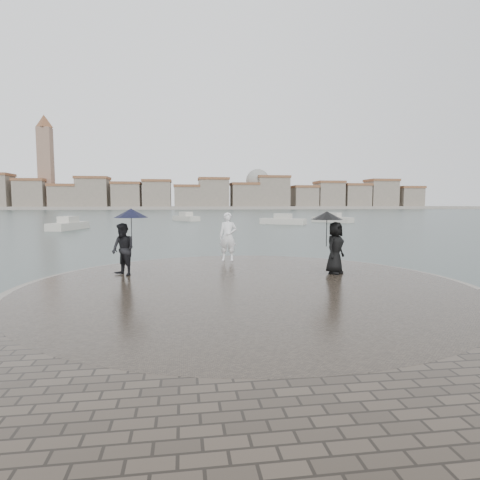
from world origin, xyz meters
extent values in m
plane|color=#2B3835|center=(0.00, 0.00, 0.00)|extent=(400.00, 400.00, 0.00)
cylinder|color=gray|center=(0.00, 3.50, 0.16)|extent=(12.50, 12.50, 0.32)
cylinder|color=#2D261E|center=(0.00, 3.50, 0.18)|extent=(11.90, 11.90, 0.36)
imported|color=white|center=(0.00, 8.06, 1.29)|extent=(0.76, 0.59, 1.85)
imported|color=black|center=(-3.52, 5.32, 1.16)|extent=(0.98, 0.98, 1.60)
cylinder|color=black|center=(-3.27, 5.42, 1.71)|extent=(0.02, 0.02, 0.90)
cone|color=black|center=(-3.27, 5.42, 2.26)|extent=(1.05, 1.05, 0.28)
imported|color=black|center=(2.99, 4.72, 1.17)|extent=(0.93, 0.92, 1.62)
cylinder|color=black|center=(2.74, 4.82, 1.66)|extent=(0.02, 0.02, 0.90)
cone|color=black|center=(2.74, 4.82, 2.18)|extent=(0.99, 0.99, 0.26)
cube|color=gray|center=(0.00, 163.00, 0.60)|extent=(260.00, 20.00, 1.20)
cube|color=gray|center=(-60.00, 160.00, 5.50)|extent=(11.00, 10.00, 11.00)
cube|color=brown|center=(-60.00, 160.00, 11.50)|extent=(11.60, 10.60, 1.00)
cube|color=gray|center=(-48.00, 160.00, 4.50)|extent=(10.00, 10.00, 9.00)
cube|color=brown|center=(-48.00, 160.00, 9.50)|extent=(10.60, 10.60, 1.00)
cube|color=gray|center=(-37.00, 160.00, 6.00)|extent=(12.00, 10.00, 12.00)
cube|color=brown|center=(-37.00, 160.00, 12.50)|extent=(12.60, 10.60, 1.00)
cube|color=gray|center=(-24.00, 160.00, 5.00)|extent=(11.00, 10.00, 10.00)
cube|color=brown|center=(-24.00, 160.00, 10.50)|extent=(11.60, 10.60, 1.00)
cube|color=gray|center=(-12.00, 160.00, 5.50)|extent=(11.00, 10.00, 11.00)
cube|color=brown|center=(-12.00, 160.00, 11.50)|extent=(11.60, 10.60, 1.00)
cube|color=gray|center=(0.00, 160.00, 4.50)|extent=(10.00, 10.00, 9.00)
cube|color=brown|center=(0.00, 160.00, 9.50)|extent=(10.60, 10.60, 1.00)
cube|color=gray|center=(11.00, 160.00, 6.00)|extent=(12.00, 10.00, 12.00)
cube|color=brown|center=(11.00, 160.00, 12.50)|extent=(12.60, 10.60, 1.00)
cube|color=gray|center=(24.00, 160.00, 5.00)|extent=(11.00, 10.00, 10.00)
cube|color=brown|center=(24.00, 160.00, 10.50)|extent=(11.60, 10.60, 1.00)
cube|color=gray|center=(36.00, 160.00, 6.50)|extent=(13.00, 10.00, 13.00)
cube|color=brown|center=(36.00, 160.00, 13.50)|extent=(13.60, 10.60, 1.00)
cube|color=gray|center=(50.00, 160.00, 4.50)|extent=(10.00, 10.00, 9.00)
cube|color=brown|center=(50.00, 160.00, 9.50)|extent=(10.60, 10.60, 1.00)
cube|color=gray|center=(61.00, 160.00, 5.50)|extent=(11.00, 10.00, 11.00)
cube|color=brown|center=(61.00, 160.00, 11.50)|extent=(11.60, 10.60, 1.00)
cube|color=gray|center=(73.00, 160.00, 5.00)|extent=(11.00, 10.00, 10.00)
cube|color=brown|center=(73.00, 160.00, 10.50)|extent=(11.60, 10.60, 1.00)
cube|color=gray|center=(85.00, 160.00, 6.00)|extent=(12.00, 10.00, 12.00)
cube|color=brown|center=(85.00, 160.00, 12.50)|extent=(12.60, 10.60, 1.00)
cube|color=gray|center=(98.00, 160.00, 4.50)|extent=(10.00, 10.00, 9.00)
cube|color=brown|center=(98.00, 160.00, 9.50)|extent=(10.60, 10.60, 1.00)
cube|color=#846654|center=(-55.00, 162.00, 16.00)|extent=(5.00, 5.00, 32.00)
cone|color=brown|center=(-55.00, 162.00, 34.50)|extent=(6.80, 6.80, 5.00)
sphere|color=gray|center=(30.00, 162.00, 12.00)|extent=(10.00, 10.00, 10.00)
cube|color=#BAB6A8|center=(-1.27, 51.34, 0.25)|extent=(4.02, 5.60, 0.90)
cube|color=#BAB6A8|center=(-1.27, 51.34, 0.85)|extent=(2.00, 2.33, 0.90)
cube|color=#BAB6A8|center=(-12.69, 33.48, 0.25)|extent=(2.83, 5.72, 0.90)
cube|color=#BAB6A8|center=(-12.69, 33.48, 0.85)|extent=(1.63, 2.22, 0.90)
cube|color=#BAB6A8|center=(18.04, 43.93, 0.25)|extent=(4.69, 5.29, 0.90)
cube|color=#BAB6A8|center=(18.04, 43.93, 0.85)|extent=(2.19, 2.31, 0.90)
cube|color=#BAB6A8|center=(10.33, 40.27, 0.25)|extent=(5.48, 4.34, 0.90)
cube|color=#BAB6A8|center=(10.33, 40.27, 0.85)|extent=(2.33, 2.10, 0.90)
camera|label=1|loc=(-1.70, -7.16, 2.57)|focal=30.00mm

